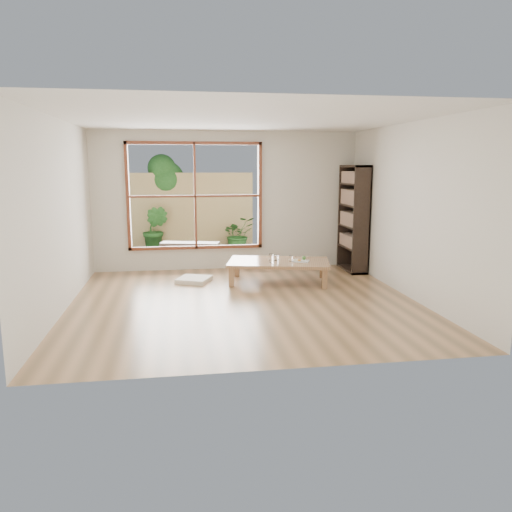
{
  "coord_description": "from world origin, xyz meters",
  "views": [
    {
      "loc": [
        -0.92,
        -7.01,
        1.98
      ],
      "look_at": [
        0.28,
        0.68,
        0.55
      ],
      "focal_mm": 35.0,
      "sensor_mm": 36.0,
      "label": 1
    }
  ],
  "objects": [
    {
      "name": "bamboo_fence",
      "position": [
        -0.6,
        4.56,
        0.9
      ],
      "size": [
        2.8,
        0.06,
        1.8
      ],
      "primitive_type": "cube",
      "color": "tan",
      "rests_on": "ground"
    },
    {
      "name": "garden_bench",
      "position": [
        -0.7,
        3.23,
        0.34
      ],
      "size": [
        1.24,
        0.62,
        0.38
      ],
      "rotation": [
        0.0,
        0.0,
        -0.24
      ],
      "color": "black",
      "rests_on": "deck"
    },
    {
      "name": "garden_tree",
      "position": [
        -1.28,
        4.86,
        1.63
      ],
      "size": [
        1.04,
        0.85,
        2.22
      ],
      "color": "#4C3D2D",
      "rests_on": "ground"
    },
    {
      "name": "ground",
      "position": [
        0.0,
        0.0,
        0.0
      ],
      "size": [
        5.0,
        5.0,
        0.0
      ],
      "primitive_type": "plane",
      "color": "tan",
      "rests_on": "ground"
    },
    {
      "name": "low_table",
      "position": [
        0.74,
        1.14,
        0.33
      ],
      "size": [
        1.86,
        1.32,
        0.37
      ],
      "rotation": [
        0.0,
        0.0,
        -0.23
      ],
      "color": "#A07A4D",
      "rests_on": "ground"
    },
    {
      "name": "food_tray",
      "position": [
        1.11,
        1.03,
        0.39
      ],
      "size": [
        0.33,
        0.29,
        0.09
      ],
      "rotation": [
        0.0,
        0.0,
        -0.41
      ],
      "color": "white",
      "rests_on": "low_table"
    },
    {
      "name": "glass_small",
      "position": [
        0.73,
        1.24,
        0.41
      ],
      "size": [
        0.07,
        0.07,
        0.08
      ],
      "primitive_type": "cylinder",
      "color": "silver",
      "rests_on": "low_table"
    },
    {
      "name": "glass_mid",
      "position": [
        0.94,
        1.08,
        0.42
      ],
      "size": [
        0.07,
        0.07,
        0.09
      ],
      "primitive_type": "cylinder",
      "color": "silver",
      "rests_on": "low_table"
    },
    {
      "name": "deck",
      "position": [
        -0.6,
        3.56,
        0.0
      ],
      "size": [
        2.8,
        2.0,
        0.05
      ],
      "primitive_type": "cube",
      "color": "#393329",
      "rests_on": "ground"
    },
    {
      "name": "shrub_left",
      "position": [
        -1.44,
        4.3,
        0.55
      ],
      "size": [
        0.71,
        0.64,
        1.05
      ],
      "primitive_type": "imported",
      "rotation": [
        0.0,
        0.0,
        -0.37
      ],
      "color": "#2B6123",
      "rests_on": "deck"
    },
    {
      "name": "glass_short",
      "position": [
        0.69,
        1.21,
        0.42
      ],
      "size": [
        0.08,
        0.08,
        0.1
      ],
      "primitive_type": "cylinder",
      "color": "silver",
      "rests_on": "low_table"
    },
    {
      "name": "floor_cushion",
      "position": [
        -0.69,
        1.39,
        0.04
      ],
      "size": [
        0.66,
        0.66,
        0.07
      ],
      "primitive_type": "cube",
      "rotation": [
        0.0,
        0.0,
        -0.4
      ],
      "color": "white",
      "rests_on": "ground"
    },
    {
      "name": "shrub_right",
      "position": [
        0.41,
        4.14,
        0.42
      ],
      "size": [
        0.87,
        0.81,
        0.8
      ],
      "primitive_type": "imported",
      "rotation": [
        0.0,
        0.0,
        0.3
      ],
      "color": "#2B6123",
      "rests_on": "deck"
    },
    {
      "name": "glass_tall",
      "position": [
        0.59,
        1.03,
        0.44
      ],
      "size": [
        0.08,
        0.08,
        0.15
      ],
      "primitive_type": "cylinder",
      "color": "silver",
      "rests_on": "low_table"
    },
    {
      "name": "bookshelf",
      "position": [
        2.32,
        1.9,
        0.99
      ],
      "size": [
        0.32,
        0.89,
        1.97
      ],
      "primitive_type": "cube",
      "color": "black",
      "rests_on": "ground"
    }
  ]
}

